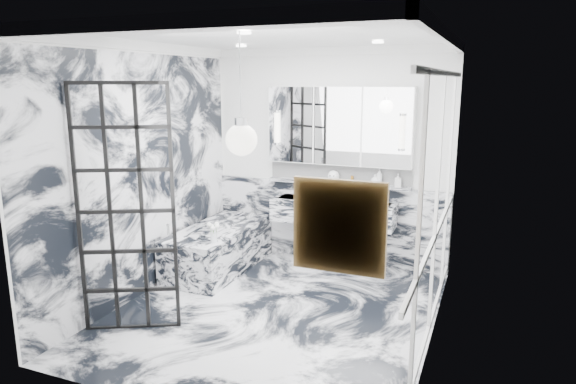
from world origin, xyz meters
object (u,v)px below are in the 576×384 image
at_px(crittall_door, 126,211).
at_px(trough_sink, 333,212).
at_px(mirror_cabinet, 339,126).
at_px(bathtub, 219,248).

relative_size(crittall_door, trough_sink, 1.48).
xyz_separation_m(crittall_door, mirror_cabinet, (1.30, 2.58, 0.63)).
bearing_deg(mirror_cabinet, bathtub, -147.94).
height_order(crittall_door, bathtub, crittall_door).
xyz_separation_m(trough_sink, mirror_cabinet, (-0.00, 0.17, 1.09)).
bearing_deg(crittall_door, bathtub, 63.92).
bearing_deg(bathtub, mirror_cabinet, 32.06).
distance_m(crittall_door, bathtub, 1.97).
distance_m(crittall_door, trough_sink, 2.77).
height_order(mirror_cabinet, bathtub, mirror_cabinet).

